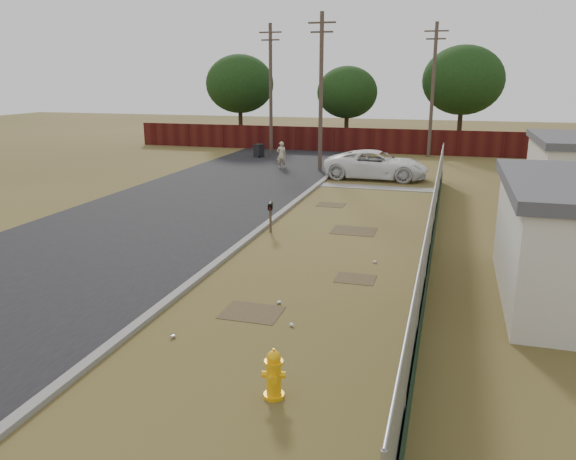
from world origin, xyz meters
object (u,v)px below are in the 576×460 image
(pickup_truck, at_px, (376,165))
(pedestrian, at_px, (281,155))
(mailbox, at_px, (270,209))
(trash_bin, at_px, (259,151))
(fire_hydrant, at_px, (274,375))

(pickup_truck, distance_m, pedestrian, 6.50)
(mailbox, bearing_deg, trash_bin, 110.29)
(pickup_truck, bearing_deg, fire_hydrant, -176.71)
(fire_hydrant, bearing_deg, trash_bin, 109.55)
(trash_bin, bearing_deg, pedestrian, -54.79)
(fire_hydrant, relative_size, mailbox, 0.84)
(pickup_truck, bearing_deg, pedestrian, 70.60)
(mailbox, distance_m, trash_bin, 19.69)
(fire_hydrant, distance_m, mailbox, 10.90)
(pickup_truck, relative_size, pedestrian, 3.45)
(mailbox, xyz_separation_m, pedestrian, (-3.93, 14.36, -0.06))
(mailbox, height_order, pedestrian, pedestrian)
(mailbox, distance_m, pickup_truck, 12.37)
(mailbox, distance_m, pedestrian, 14.89)
(mailbox, bearing_deg, pickup_truck, 79.79)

